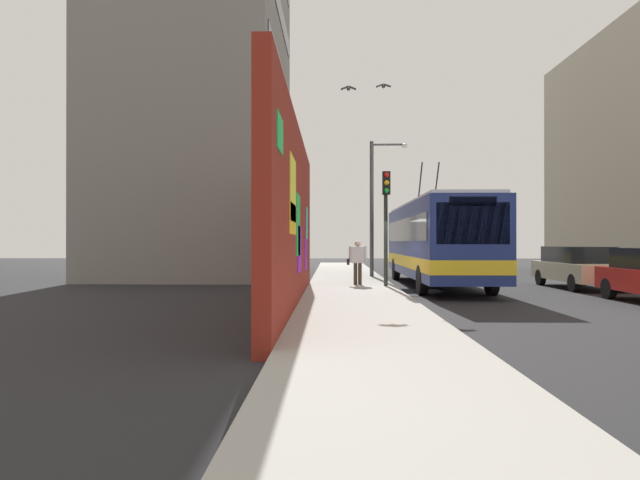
{
  "coord_description": "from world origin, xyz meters",
  "views": [
    {
      "loc": [
        -19.1,
        2.31,
        1.76
      ],
      "look_at": [
        0.75,
        2.74,
        1.83
      ],
      "focal_mm": 31.11,
      "sensor_mm": 36.0,
      "label": 1
    }
  ],
  "objects_px": {
    "city_bus": "(436,240)",
    "traffic_light": "(386,209)",
    "street_lamp": "(376,198)",
    "pedestrian_midblock": "(357,259)",
    "parked_car_champagne": "(578,266)"
  },
  "relations": [
    {
      "from": "traffic_light",
      "to": "street_lamp",
      "type": "distance_m",
      "value": 5.9
    },
    {
      "from": "city_bus",
      "to": "parked_car_champagne",
      "type": "xyz_separation_m",
      "value": [
        -0.92,
        -5.2,
        -1.0
      ]
    },
    {
      "from": "city_bus",
      "to": "parked_car_champagne",
      "type": "relative_size",
      "value": 2.48
    },
    {
      "from": "pedestrian_midblock",
      "to": "street_lamp",
      "type": "relative_size",
      "value": 0.26
    },
    {
      "from": "city_bus",
      "to": "street_lamp",
      "type": "xyz_separation_m",
      "value": [
        3.9,
        2.05,
        1.96
      ]
    },
    {
      "from": "parked_car_champagne",
      "to": "traffic_light",
      "type": "height_order",
      "value": "traffic_light"
    },
    {
      "from": "city_bus",
      "to": "parked_car_champagne",
      "type": "distance_m",
      "value": 5.38
    },
    {
      "from": "city_bus",
      "to": "pedestrian_midblock",
      "type": "relative_size",
      "value": 7.12
    },
    {
      "from": "city_bus",
      "to": "pedestrian_midblock",
      "type": "bearing_deg",
      "value": 111.82
    },
    {
      "from": "traffic_light",
      "to": "parked_car_champagne",
      "type": "bearing_deg",
      "value": -82.13
    },
    {
      "from": "parked_car_champagne",
      "to": "street_lamp",
      "type": "relative_size",
      "value": 0.75
    },
    {
      "from": "pedestrian_midblock",
      "to": "traffic_light",
      "type": "height_order",
      "value": "traffic_light"
    },
    {
      "from": "city_bus",
      "to": "traffic_light",
      "type": "distance_m",
      "value": 3.1
    },
    {
      "from": "city_bus",
      "to": "traffic_light",
      "type": "relative_size",
      "value": 2.8
    },
    {
      "from": "city_bus",
      "to": "pedestrian_midblock",
      "type": "height_order",
      "value": "city_bus"
    }
  ]
}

